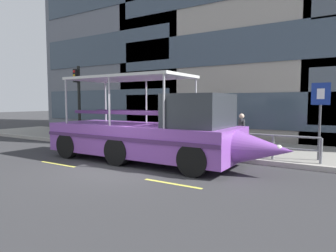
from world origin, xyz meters
TOP-DOWN VIEW (x-y plane):
  - ground_plane at (0.00, 0.00)m, footprint 120.00×120.00m
  - sidewalk at (0.00, 5.60)m, footprint 32.00×4.80m
  - curb_edge at (0.00, 3.11)m, footprint 32.00×0.18m
  - lane_centreline at (-0.00, -0.68)m, footprint 25.80×0.12m
  - curb_guardrail at (-0.51, 3.45)m, footprint 12.40×0.09m
  - traffic_light_pole at (-6.53, 3.92)m, footprint 0.24×0.46m
  - parking_sign at (5.52, 4.06)m, footprint 0.60×0.12m
  - leaned_bicycle at (-5.72, 3.86)m, footprint 1.74×0.46m
  - duck_tour_boat at (0.28, 1.44)m, footprint 9.31×2.58m
  - pedestrian_near_bow at (2.56, 4.63)m, footprint 0.34×0.34m
  - pedestrian_mid_left at (0.79, 4.90)m, footprint 0.35×0.41m
  - pedestrian_mid_right at (-1.52, 4.84)m, footprint 0.45×0.29m

SIDE VIEW (x-z plane):
  - ground_plane at x=0.00m, z-range 0.00..0.00m
  - lane_centreline at x=0.00m, z-range 0.00..0.01m
  - sidewalk at x=0.00m, z-range 0.00..0.18m
  - curb_edge at x=0.00m, z-range 0.00..0.18m
  - leaned_bicycle at x=-5.72m, z-range 0.08..1.04m
  - curb_guardrail at x=-0.51m, z-range 0.32..1.21m
  - duck_tour_boat at x=0.28m, z-range -0.53..2.66m
  - pedestrian_near_bow at x=2.56m, z-range 0.34..1.90m
  - pedestrian_mid_right at x=-1.52m, z-range 0.35..2.02m
  - pedestrian_mid_left at x=0.79m, z-range 0.36..2.09m
  - parking_sign at x=5.52m, z-range 0.66..3.37m
  - traffic_light_pole at x=-6.53m, z-range 0.61..4.65m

